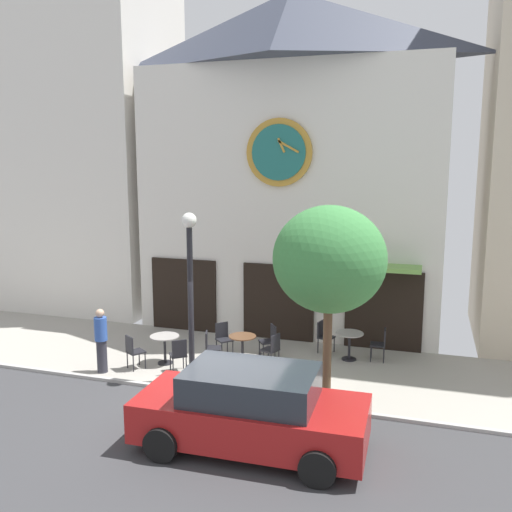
# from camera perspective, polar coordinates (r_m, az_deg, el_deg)

# --- Properties ---
(ground_plane) EXTENTS (27.47, 10.97, 0.13)m
(ground_plane) POSITION_cam_1_polar(r_m,az_deg,el_deg) (12.25, -4.61, -16.22)
(ground_plane) COLOR #9E998E
(clock_building) EXTENTS (9.34, 3.48, 10.31)m
(clock_building) POSITION_cam_1_polar(r_m,az_deg,el_deg) (17.28, 3.43, 9.69)
(clock_building) COLOR silver
(clock_building) RESTS_ON ground_plane
(neighbor_building_left) EXTENTS (6.79, 4.62, 13.50)m
(neighbor_building_left) POSITION_cam_1_polar(r_m,az_deg,el_deg) (22.02, -18.05, 12.95)
(neighbor_building_left) COLOR silver
(neighbor_building_left) RESTS_ON ground_plane
(street_lamp) EXTENTS (0.36, 0.36, 4.15)m
(street_lamp) POSITION_cam_1_polar(r_m,az_deg,el_deg) (13.38, -6.78, -4.27)
(street_lamp) COLOR black
(street_lamp) RESTS_ON ground_plane
(street_tree) EXTENTS (2.50, 2.25, 4.42)m
(street_tree) POSITION_cam_1_polar(r_m,az_deg,el_deg) (12.10, 7.59, -0.41)
(street_tree) COLOR brown
(street_tree) RESTS_ON ground_plane
(cafe_table_center) EXTENTS (0.78, 0.78, 0.77)m
(cafe_table_center) POSITION_cam_1_polar(r_m,az_deg,el_deg) (15.04, -9.42, -8.87)
(cafe_table_center) COLOR black
(cafe_table_center) RESTS_ON ground_plane
(cafe_table_center_left) EXTENTS (0.74, 0.74, 0.73)m
(cafe_table_center_left) POSITION_cam_1_polar(r_m,az_deg,el_deg) (14.96, -1.41, -9.00)
(cafe_table_center_left) COLOR black
(cafe_table_center_left) RESTS_ON ground_plane
(cafe_table_near_door) EXTENTS (0.76, 0.76, 0.76)m
(cafe_table_near_door) POSITION_cam_1_polar(r_m,az_deg,el_deg) (15.33, 9.64, -8.57)
(cafe_table_near_door) COLOR black
(cafe_table_near_door) RESTS_ON ground_plane
(cafe_chair_outer) EXTENTS (0.49, 0.49, 0.90)m
(cafe_chair_outer) POSITION_cam_1_polar(r_m,az_deg,el_deg) (15.81, 7.02, -8.03)
(cafe_chair_outer) COLOR black
(cafe_chair_outer) RESTS_ON ground_plane
(cafe_chair_mid_row) EXTENTS (0.51, 0.51, 0.90)m
(cafe_chair_mid_row) POSITION_cam_1_polar(r_m,az_deg,el_deg) (14.83, -4.76, -9.20)
(cafe_chair_mid_row) COLOR black
(cafe_chair_mid_row) RESTS_ON ground_plane
(cafe_chair_left_end) EXTENTS (0.57, 0.57, 0.90)m
(cafe_chair_left_end) POSITION_cam_1_polar(r_m,az_deg,el_deg) (15.54, -3.41, -8.29)
(cafe_chair_left_end) COLOR black
(cafe_chair_left_end) RESTS_ON ground_plane
(cafe_chair_facing_street) EXTENTS (0.51, 0.51, 0.90)m
(cafe_chair_facing_street) POSITION_cam_1_polar(r_m,az_deg,el_deg) (14.62, 1.71, -9.45)
(cafe_chair_facing_street) COLOR black
(cafe_chair_facing_street) RESTS_ON ground_plane
(cafe_chair_right_end) EXTENTS (0.55, 0.55, 0.90)m
(cafe_chair_right_end) POSITION_cam_1_polar(r_m,az_deg,el_deg) (14.82, -12.61, -9.42)
(cafe_chair_right_end) COLOR black
(cafe_chair_right_end) RESTS_ON ground_plane
(cafe_chair_facing_wall) EXTENTS (0.56, 0.56, 0.90)m
(cafe_chair_facing_wall) POSITION_cam_1_polar(r_m,az_deg,el_deg) (14.36, -8.00, -9.91)
(cafe_chair_facing_wall) COLOR black
(cafe_chair_facing_wall) RESTS_ON ground_plane
(cafe_chair_near_tree) EXTENTS (0.56, 0.56, 0.90)m
(cafe_chair_near_tree) POSITION_cam_1_polar(r_m,az_deg,el_deg) (15.33, 1.46, -8.53)
(cafe_chair_near_tree) COLOR black
(cafe_chair_near_tree) RESTS_ON ground_plane
(cafe_chair_under_awning) EXTENTS (0.42, 0.42, 0.90)m
(cafe_chair_under_awning) POSITION_cam_1_polar(r_m,az_deg,el_deg) (15.42, 12.80, -8.67)
(cafe_chair_under_awning) COLOR black
(cafe_chair_under_awning) RESTS_ON ground_plane
(pedestrian_blue) EXTENTS (0.34, 0.34, 1.67)m
(pedestrian_blue) POSITION_cam_1_polar(r_m,az_deg,el_deg) (14.71, -15.73, -8.34)
(pedestrian_blue) COLOR #2D2D38
(pedestrian_blue) RESTS_ON ground_plane
(parked_car_red) EXTENTS (4.34, 2.10, 1.55)m
(parked_car_red) POSITION_cam_1_polar(r_m,az_deg,el_deg) (10.67, -0.52, -15.63)
(parked_car_red) COLOR maroon
(parked_car_red) RESTS_ON ground_plane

